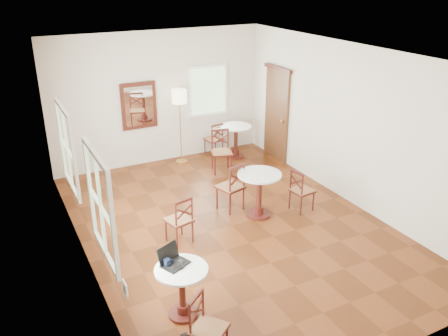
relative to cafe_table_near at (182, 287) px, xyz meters
name	(u,v)px	position (x,y,z in m)	size (l,w,h in m)	color
ground	(232,226)	(1.66, 1.75, -0.45)	(7.00, 7.00, 0.00)	#5C290F
room_shell	(222,120)	(1.60, 2.02, 1.44)	(5.02, 7.02, 3.01)	beige
cafe_table_near	(182,287)	(0.00, 0.00, 0.00)	(0.69, 0.69, 0.73)	#471711
cafe_table_mid	(259,190)	(2.28, 1.86, 0.07)	(0.79, 0.79, 0.84)	#471711
cafe_table_back	(236,138)	(3.31, 4.63, 0.03)	(0.74, 0.74, 0.78)	#471711
chair_near_a	(180,220)	(0.65, 1.67, -0.03)	(0.46, 0.46, 0.84)	#471711
chair_near_b	(207,328)	(-0.02, -0.79, -0.04)	(0.53, 0.53, 0.82)	#471711
chair_mid_a	(231,187)	(1.95, 2.30, 0.02)	(0.53, 0.53, 0.94)	#471711
chair_mid_b	(301,190)	(3.09, 1.68, -0.04)	(0.42, 0.42, 0.82)	#471711
chair_back_a	(214,139)	(2.90, 4.97, -0.04)	(0.44, 0.44, 0.82)	#471711
chair_back_b	(221,151)	(2.60, 4.00, 0.02)	(0.54, 0.54, 0.95)	#471711
floor_lamp	(179,101)	(2.01, 4.90, 1.02)	(0.34, 0.34, 1.73)	#BF8C3F
laptop	(172,259)	(-0.06, 0.16, 0.34)	(0.42, 0.40, 0.24)	black
mouse	(181,268)	(-0.01, 0.00, 0.29)	(0.08, 0.05, 0.03)	black
navy_mug	(167,263)	(-0.13, 0.13, 0.33)	(0.13, 0.09, 0.10)	black
water_glass	(181,264)	(0.01, 0.04, 0.33)	(0.06, 0.06, 0.10)	white
power_adapter	(184,336)	(-0.15, -0.38, -0.43)	(0.09, 0.05, 0.03)	black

